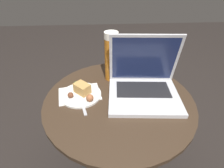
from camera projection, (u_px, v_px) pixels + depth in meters
ground_plane at (117, 164)px, 1.09m from camera, size 6.00×6.00×0.00m
table at (118, 124)px, 0.89m from camera, size 0.67×0.67×0.53m
napkin at (80, 94)px, 0.81m from camera, size 0.21×0.16×0.00m
laptop at (144, 84)px, 0.79m from camera, size 0.33×0.28×0.27m
beer_glass at (111, 57)px, 0.85m from camera, size 0.07×0.07×0.25m
snack_plate at (81, 93)px, 0.79m from camera, size 0.18×0.18×0.05m
fork at (81, 100)px, 0.77m from camera, size 0.06×0.17×0.00m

